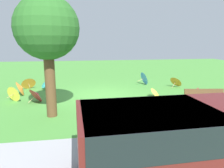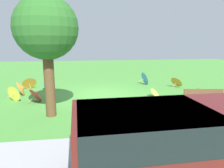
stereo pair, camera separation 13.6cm
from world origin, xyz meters
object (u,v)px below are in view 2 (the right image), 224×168
parasol_orange_0 (29,83)px  parasol_red_2 (37,94)px  park_bench (202,99)px  parasol_yellow_0 (156,93)px  parasol_orange_1 (177,81)px  parasol_teal_0 (46,83)px  shade_tree (46,29)px  parasol_yellow_1 (15,93)px  parasol_orange_2 (22,88)px  parasol_red_1 (194,92)px  parasol_blue_0 (146,78)px  van_dark (180,137)px

parasol_orange_0 → parasol_red_2: (-1.01, 2.87, -0.02)m
park_bench → parasol_yellow_0: bearing=-59.4°
parasol_orange_1 → parasol_teal_0: (7.86, -0.57, 0.01)m
shade_tree → parasol_yellow_1: shade_tree is taller
parasol_orange_2 → parasol_red_1: bearing=169.4°
parasol_yellow_1 → parasol_blue_0: bearing=-158.9°
parasol_yellow_0 → parasol_blue_0: size_ratio=0.84×
parasol_orange_1 → parasol_yellow_0: bearing=44.9°
parasol_blue_0 → shade_tree: bearing=43.9°
parasol_red_2 → parasol_yellow_1: 1.10m
parasol_orange_2 → parasol_yellow_1: 1.15m
parasol_yellow_0 → parasol_orange_2: bearing=-12.5°
parasol_orange_0 → parasol_yellow_1: 2.59m
parasol_yellow_0 → shade_tree: bearing=21.6°
parasol_orange_0 → parasol_teal_0: parasol_orange_0 is taller
parasol_red_1 → parasol_yellow_0: (1.97, -0.13, -0.01)m
van_dark → parasol_orange_0: size_ratio=4.75×
parasol_red_1 → parasol_orange_2: size_ratio=0.92×
parasol_red_2 → parasol_teal_0: (-0.03, -2.59, 0.02)m
parasol_orange_0 → parasol_yellow_0: bearing=156.5°
parasol_teal_0 → parasol_blue_0: (-6.20, -0.51, 0.04)m
van_dark → shade_tree: shade_tree is taller
parasol_orange_0 → parasol_red_1: 9.29m
shade_tree → parasol_red_1: shade_tree is taller
van_dark → parasol_blue_0: van_dark is taller
park_bench → parasol_orange_1: park_bench is taller
parasol_orange_0 → shade_tree: bearing=111.5°
parasol_teal_0 → parasol_blue_0: 6.22m
park_bench → parasol_orange_0: size_ratio=1.69×
park_bench → parasol_yellow_1: park_bench is taller
shade_tree → parasol_blue_0: bearing=-136.1°
parasol_red_1 → parasol_blue_0: 3.65m
shade_tree → parasol_orange_2: (1.95, -3.44, -2.82)m
parasol_orange_1 → parasol_red_2: 8.14m
parasol_red_1 → parasol_teal_0: (7.72, -2.80, 0.11)m
van_dark → shade_tree: 5.73m
parasol_orange_1 → parasol_blue_0: parasol_blue_0 is taller
parasol_red_1 → park_bench: bearing=69.0°
parasol_yellow_0 → parasol_yellow_1: 6.86m
park_bench → parasol_orange_2: 8.81m
parasol_red_1 → parasol_yellow_1: size_ratio=1.01×
van_dark → parasol_red_2: (4.05, -6.22, -0.55)m
shade_tree → parasol_yellow_1: bearing=-49.2°
parasol_red_1 → parasol_teal_0: bearing=-19.9°
park_bench → parasol_orange_0: bearing=-32.1°
parasol_yellow_0 → parasol_red_2: 5.78m
van_dark → parasol_red_2: size_ratio=4.85×
shade_tree → parasol_red_2: (0.92, -2.02, -2.85)m
parasol_orange_0 → parasol_red_1: bearing=160.6°
shade_tree → parasol_orange_0: shade_tree is taller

